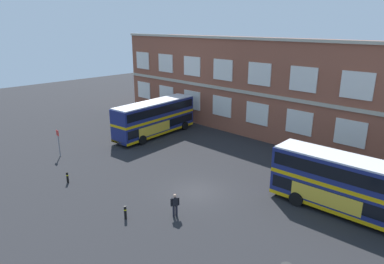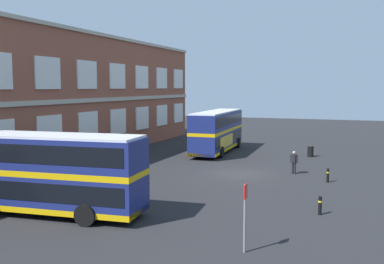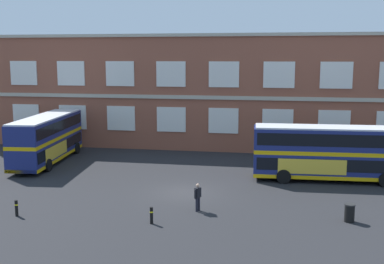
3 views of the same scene
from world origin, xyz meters
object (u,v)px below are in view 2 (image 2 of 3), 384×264
Objects in this scene: double_decker_middle at (217,131)px; waiting_passenger at (294,161)px; bus_stand_flag at (245,211)px; station_litter_bin at (310,151)px; double_decker_near at (39,172)px; safety_bollard_west at (328,175)px; safety_bollard_east at (320,205)px.

waiting_passenger is at bearing -134.30° from double_decker_middle.
station_litter_bin is (25.21, 0.05, -1.12)m from bus_stand_flag.
double_decker_near is 11.78× the size of safety_bollard_west.
double_decker_near is at bearing 109.67° from safety_bollard_east.
double_decker_middle reaches higher than station_litter_bin.
safety_bollard_east is at bearing -148.73° from double_decker_middle.
bus_stand_flag reaches higher than safety_bollard_east.
station_litter_bin is at bearing -24.96° from double_decker_near.
double_decker_near is 14.33m from safety_bollard_east.
double_decker_near is 10.87× the size of station_litter_bin.
double_decker_middle is 9.09m from station_litter_bin.
double_decker_middle is at bearing 45.70° from waiting_passenger.
waiting_passenger is 8.69m from station_litter_bin.
double_decker_middle is 11.69× the size of safety_bollard_west.
waiting_passenger reaches higher than safety_bollard_west.
safety_bollard_west is (-2.18, -2.56, -0.44)m from waiting_passenger.
station_litter_bin is at bearing 0.12° from bus_stand_flag.
safety_bollard_west is at bearing -8.64° from bus_stand_flag.
waiting_passenger reaches higher than safety_bollard_east.
safety_bollard_east is (4.79, -13.40, -1.66)m from double_decker_near.
waiting_passenger is (15.02, -10.70, -1.22)m from double_decker_near.
station_litter_bin is (0.27, -8.94, -1.63)m from double_decker_middle.
waiting_passenger reaches higher than station_litter_bin.
double_decker_middle reaches higher than safety_bollard_east.
double_decker_near is 11.20m from bus_stand_flag.
waiting_passenger is 1.79× the size of safety_bollard_east.
bus_stand_flag is (-16.53, -0.38, 0.70)m from waiting_passenger.
station_litter_bin reaches higher than safety_bollard_east.
bus_stand_flag is 2.84× the size of safety_bollard_east.
double_decker_middle is 21.86m from safety_bollard_east.
bus_stand_flag is at bearing 159.79° from safety_bollard_east.
safety_bollard_west is at bearing -168.36° from station_litter_bin.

